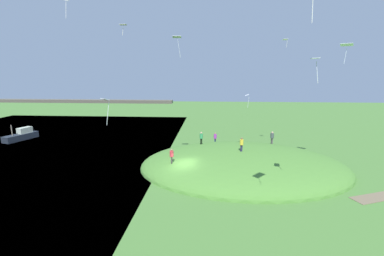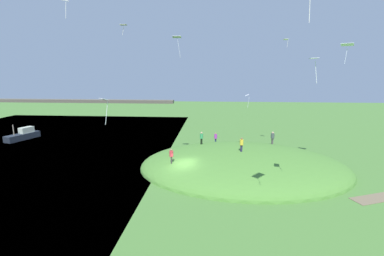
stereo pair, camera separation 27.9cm
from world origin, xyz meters
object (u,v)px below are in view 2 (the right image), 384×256
(person_watching_kites, at_px, (242,143))
(person_on_hilltop, at_px, (273,136))
(kite_4, at_px, (247,96))
(kite_3, at_px, (104,102))
(kite_5, at_px, (286,40))
(kite_6, at_px, (177,38))
(kite_7, at_px, (314,60))
(person_near_shore, at_px, (201,137))
(person_walking_path, at_px, (171,154))
(person_with_child, at_px, (216,137))
(kite_8, at_px, (64,1))
(kite_2, at_px, (347,45))
(boat_on_lake, at_px, (23,135))
(kite_1, at_px, (123,25))

(person_watching_kites, bearing_deg, person_on_hilltop, -163.15)
(person_watching_kites, xyz_separation_m, kite_4, (0.59, 1.22, 5.20))
(kite_3, xyz_separation_m, kite_5, (16.86, 17.65, 6.24))
(kite_3, relative_size, kite_6, 0.86)
(person_watching_kites, relative_size, kite_4, 1.07)
(kite_3, xyz_separation_m, kite_7, (14.31, 0.56, 2.86))
(person_near_shore, height_order, person_on_hilltop, person_near_shore)
(person_on_hilltop, bearing_deg, kite_4, -69.58)
(person_on_hilltop, height_order, kite_5, kite_5)
(kite_3, bearing_deg, person_walking_path, 68.80)
(person_with_child, height_order, kite_7, kite_7)
(kite_8, bearing_deg, person_walking_path, 19.65)
(kite_4, xyz_separation_m, kite_6, (-7.87, -1.17, 6.25))
(person_on_hilltop, bearing_deg, person_near_shore, -107.85)
(kite_6, height_order, kite_8, kite_8)
(kite_2, xyz_separation_m, kite_3, (-21.17, -10.80, -4.82))
(kite_2, relative_size, kite_3, 1.06)
(person_watching_kites, distance_m, kite_2, 14.63)
(kite_3, bearing_deg, kite_8, 133.89)
(kite_2, bearing_deg, person_with_child, 143.69)
(person_near_shore, height_order, kite_2, kite_2)
(person_with_child, distance_m, person_walking_path, 12.70)
(kite_2, xyz_separation_m, kite_8, (-26.48, -5.27, 3.29))
(kite_4, bearing_deg, kite_5, 44.61)
(boat_on_lake, height_order, person_near_shore, person_near_shore)
(person_with_child, height_order, kite_4, kite_4)
(boat_on_lake, relative_size, person_near_shore, 3.43)
(kite_2, height_order, kite_4, kite_2)
(person_walking_path, bearing_deg, person_watching_kites, 110.25)
(kite_1, xyz_separation_m, kite_8, (-2.92, -6.68, 0.83))
(boat_on_lake, bearing_deg, kite_1, -99.09)
(kite_1, relative_size, kite_5, 1.08)
(kite_8, bearing_deg, boat_on_lake, 137.51)
(person_with_child, height_order, kite_3, kite_3)
(person_near_shore, distance_m, kite_1, 16.27)
(kite_4, bearing_deg, person_near_shore, 150.62)
(person_with_child, height_order, kite_2, kite_2)
(person_watching_kites, bearing_deg, person_walking_path, -13.64)
(kite_2, relative_size, kite_8, 1.21)
(person_watching_kites, xyz_separation_m, person_walking_path, (-7.69, -2.65, -0.72))
(kite_3, bearing_deg, kite_5, 46.31)
(boat_on_lake, relative_size, kite_2, 2.81)
(kite_4, bearing_deg, kite_7, -77.25)
(kite_3, xyz_separation_m, kite_4, (11.62, 12.48, -0.51))
(person_watching_kites, height_order, kite_7, kite_7)
(person_watching_kites, height_order, kite_1, kite_1)
(kite_4, bearing_deg, person_with_child, 113.38)
(person_near_shore, xyz_separation_m, kite_6, (-2.55, -4.17, 11.82))
(person_on_hilltop, bearing_deg, kite_1, -101.57)
(person_walking_path, height_order, kite_6, kite_6)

